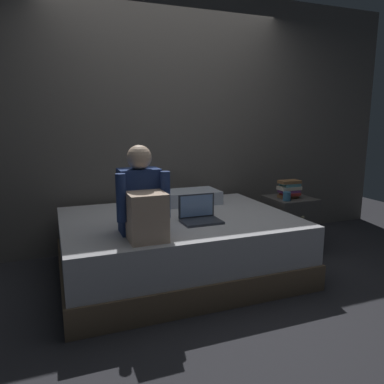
% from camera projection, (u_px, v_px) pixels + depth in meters
% --- Properties ---
extents(ground_plane, '(8.00, 8.00, 0.00)m').
position_uv_depth(ground_plane, '(212.00, 283.00, 3.12)').
color(ground_plane, '#2D2D33').
extents(wall_back, '(5.60, 0.10, 2.70)m').
position_uv_depth(wall_back, '(168.00, 121.00, 3.96)').
color(wall_back, '#605B56').
rests_on(wall_back, ground_plane).
extents(bed, '(2.00, 1.50, 0.53)m').
position_uv_depth(bed, '(178.00, 246.00, 3.28)').
color(bed, '#7A6047').
rests_on(bed, ground_plane).
extents(nightstand, '(0.44, 0.46, 0.57)m').
position_uv_depth(nightstand, '(289.00, 224.00, 3.89)').
color(nightstand, '#474442').
rests_on(nightstand, ground_plane).
extents(person_sitting, '(0.39, 0.44, 0.66)m').
position_uv_depth(person_sitting, '(142.00, 202.00, 2.65)').
color(person_sitting, navy).
rests_on(person_sitting, bed).
extents(laptop, '(0.32, 0.23, 0.22)m').
position_uv_depth(laptop, '(199.00, 215.00, 3.05)').
color(laptop, '#333842').
rests_on(laptop, bed).
extents(pillow, '(0.56, 0.36, 0.13)m').
position_uv_depth(pillow, '(191.00, 197.00, 3.73)').
color(pillow, silver).
rests_on(pillow, bed).
extents(book_stack, '(0.22, 0.15, 0.19)m').
position_uv_depth(book_stack, '(289.00, 189.00, 3.79)').
color(book_stack, brown).
rests_on(book_stack, nightstand).
extents(mug, '(0.08, 0.08, 0.09)m').
position_uv_depth(mug, '(287.00, 196.00, 3.67)').
color(mug, teal).
rests_on(mug, nightstand).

